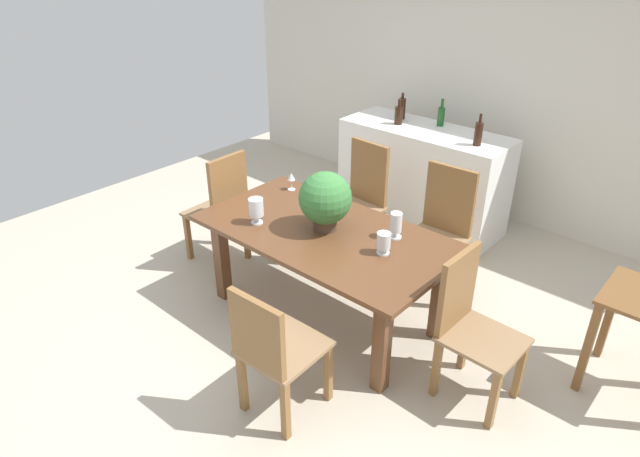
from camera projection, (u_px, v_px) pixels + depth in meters
name	position (u px, v px, depth m)	size (l,w,h in m)	color
ground_plane	(321.00, 317.00, 4.32)	(7.04, 7.04, 0.00)	#BCB29E
back_wall	(495.00, 88.00, 5.41)	(6.40, 0.10, 2.60)	beige
dining_table	(325.00, 245.00, 4.05)	(1.87, 1.02, 0.76)	brown
chair_near_right	(273.00, 349.00, 3.23)	(0.45, 0.49, 0.93)	brown
chair_foot_end	(470.00, 322.00, 3.41)	(0.48, 0.44, 0.99)	brown
chair_far_right	(442.00, 224.00, 4.47)	(0.48, 0.47, 1.04)	brown
chair_head_end	(222.00, 206.00, 4.76)	(0.48, 0.43, 1.05)	brown
chair_far_left	(361.00, 195.00, 4.96)	(0.47, 0.50, 1.04)	brown
flower_centerpiece	(325.00, 199.00, 3.90)	(0.38, 0.38, 0.44)	#4C3828
crystal_vase_left	(384.00, 242.00, 3.67)	(0.10, 0.10, 0.16)	silver
crystal_vase_center_near	(256.00, 208.00, 4.03)	(0.11, 0.11, 0.20)	silver
crystal_vase_right	(396.00, 224.00, 3.85)	(0.09, 0.09, 0.19)	silver
wine_glass	(291.00, 178.00, 4.56)	(0.06, 0.06, 0.15)	silver
kitchen_counter	(422.00, 176.00, 5.52)	(1.66, 0.63, 0.99)	white
wine_bottle_clear	(441.00, 116.00, 5.32)	(0.07, 0.07, 0.26)	#194C1E
wine_bottle_dark	(478.00, 133.00, 4.84)	(0.07, 0.07, 0.28)	black
wine_bottle_amber	(402.00, 108.00, 5.51)	(0.07, 0.07, 0.26)	black
wine_bottle_green	(399.00, 115.00, 5.37)	(0.08, 0.08, 0.25)	black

